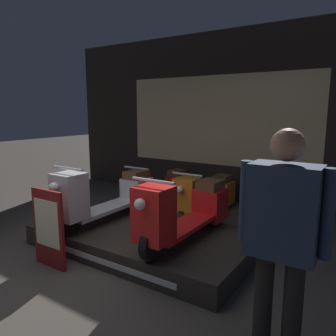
# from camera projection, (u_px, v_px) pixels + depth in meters

# --- Properties ---
(ground_plane) EXTENTS (30.00, 30.00, 0.00)m
(ground_plane) POSITION_uv_depth(u_px,v_px,m) (51.00, 284.00, 3.35)
(ground_plane) COLOR #423D38
(shop_wall_back) EXTENTS (7.01, 0.09, 3.20)m
(shop_wall_back) POSITION_uv_depth(u_px,v_px,m) (217.00, 118.00, 6.29)
(shop_wall_back) COLOR #28231E
(shop_wall_back) RESTS_ON ground_plane
(display_platform) EXTENTS (2.76, 1.52, 0.26)m
(display_platform) POSITION_uv_depth(u_px,v_px,m) (144.00, 238.00, 4.22)
(display_platform) COLOR #2D2823
(display_platform) RESTS_ON ground_plane
(scooter_display_left) EXTENTS (0.50, 1.76, 0.84)m
(scooter_display_left) POSITION_uv_depth(u_px,v_px,m) (107.00, 196.00, 4.47)
(scooter_display_left) COLOR black
(scooter_display_left) RESTS_ON display_platform
(scooter_display_right) EXTENTS (0.50, 1.76, 0.84)m
(scooter_display_right) POSITION_uv_depth(u_px,v_px,m) (186.00, 211.00, 3.80)
(scooter_display_right) COLOR black
(scooter_display_right) RESTS_ON display_platform
(scooter_backrow_0) EXTENTS (0.50, 1.76, 0.84)m
(scooter_backrow_0) POSITION_uv_depth(u_px,v_px,m) (159.00, 189.00, 5.95)
(scooter_backrow_0) COLOR black
(scooter_backrow_0) RESTS_ON ground_plane
(scooter_backrow_1) EXTENTS (0.50, 1.76, 0.84)m
(scooter_backrow_1) POSITION_uv_depth(u_px,v_px,m) (206.00, 196.00, 5.44)
(scooter_backrow_1) COLOR black
(scooter_backrow_1) RESTS_ON ground_plane
(person_right_browsing) EXTENTS (0.61, 0.25, 1.65)m
(person_right_browsing) POSITION_uv_depth(u_px,v_px,m) (282.00, 229.00, 2.17)
(person_right_browsing) COLOR black
(person_right_browsing) RESTS_ON ground_plane
(price_sign_board) EXTENTS (0.49, 0.04, 0.90)m
(price_sign_board) POSITION_uv_depth(u_px,v_px,m) (48.00, 228.00, 3.65)
(price_sign_board) COLOR maroon
(price_sign_board) RESTS_ON ground_plane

